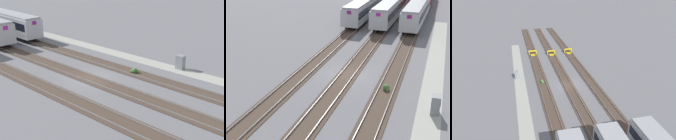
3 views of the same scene
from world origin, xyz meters
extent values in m
plane|color=slate|center=(0.00, 0.00, 0.00)|extent=(400.00, 400.00, 0.00)
cube|color=#9E9E93|center=(0.00, -8.60, 0.00)|extent=(54.00, 2.00, 0.01)
cube|color=#47382D|center=(0.00, -4.53, 0.03)|extent=(90.00, 2.23, 0.06)
cube|color=slate|center=(0.00, -3.81, 0.14)|extent=(90.00, 0.07, 0.15)
cube|color=slate|center=(0.00, -5.25, 0.14)|extent=(90.00, 0.07, 0.15)
cube|color=#47382D|center=(0.00, 0.00, 0.03)|extent=(90.00, 2.24, 0.06)
cube|color=slate|center=(0.00, 0.72, 0.14)|extent=(90.00, 0.07, 0.15)
cube|color=slate|center=(0.00, -0.72, 0.14)|extent=(90.00, 0.07, 0.15)
cube|color=#47382D|center=(0.00, 4.53, 0.03)|extent=(90.00, 2.23, 0.06)
cube|color=slate|center=(0.00, 5.25, 0.14)|extent=(90.00, 0.07, 0.15)
cube|color=slate|center=(0.00, 3.81, 0.14)|extent=(90.00, 0.07, 0.15)
cube|color=#B21E99|center=(15.95, 0.24, 3.05)|extent=(0.10, 0.70, 0.56)
cube|color=#B7BABF|center=(24.91, -4.48, 2.05)|extent=(18.07, 3.27, 2.70)
cube|color=black|center=(24.91, -4.48, 2.37)|extent=(17.35, 3.29, 1.08)
cube|color=#A8AAAF|center=(24.91, -4.48, 1.29)|extent=(17.71, 3.29, 0.54)
cube|color=#999BA0|center=(24.91, -4.48, 3.55)|extent=(17.52, 2.97, 0.30)
cube|color=#B21E99|center=(15.95, -4.25, 3.05)|extent=(0.10, 0.70, 0.56)
cube|color=black|center=(19.33, -4.34, 0.35)|extent=(3.66, 2.33, 0.70)
cube|color=gray|center=(-5.21, -9.05, 0.80)|extent=(0.90, 0.70, 1.60)
cube|color=#333338|center=(-5.21, -9.41, 1.04)|extent=(0.70, 0.04, 0.36)
sphere|color=#427033|center=(-2.29, -4.52, 0.28)|extent=(0.64, 0.64, 0.64)
sphere|color=#427033|center=(-1.99, -4.40, 0.18)|extent=(0.44, 0.44, 0.44)
sphere|color=#427033|center=(-2.51, -4.70, 0.14)|extent=(0.36, 0.36, 0.36)
camera|label=1|loc=(-22.05, 20.49, 12.08)|focal=50.00mm
camera|label=2|loc=(-28.73, -8.70, 13.05)|focal=50.00mm
camera|label=3|loc=(34.53, -9.24, 19.43)|focal=35.00mm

